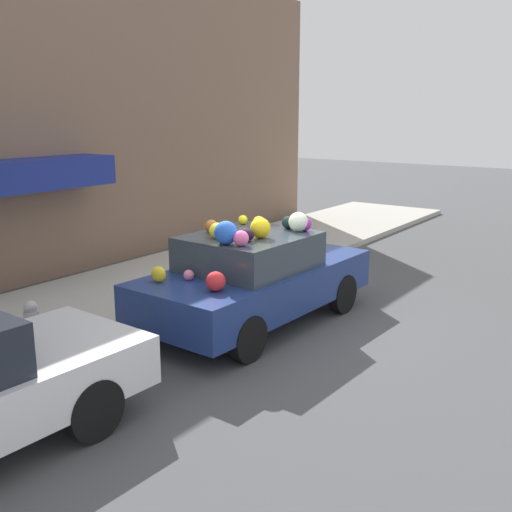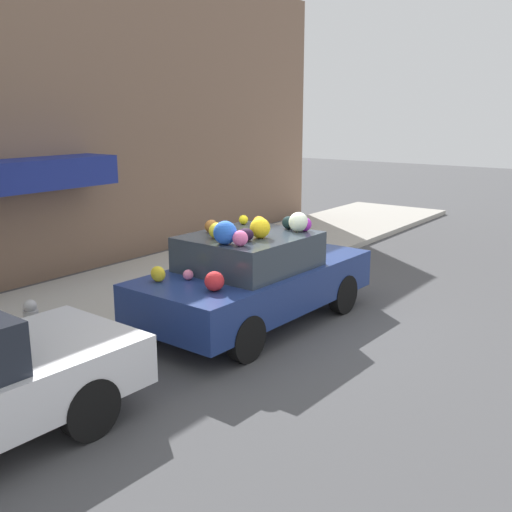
% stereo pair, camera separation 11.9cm
% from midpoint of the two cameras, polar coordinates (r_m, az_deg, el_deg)
% --- Properties ---
extents(ground_plane, '(60.00, 60.00, 0.00)m').
position_cam_midpoint_polar(ground_plane, '(9.65, -0.46, -6.33)').
color(ground_plane, '#4C4C4F').
extents(sidewalk_curb, '(24.00, 3.20, 0.13)m').
position_cam_midpoint_polar(sidewalk_curb, '(11.35, -11.56, -3.17)').
color(sidewalk_curb, '#B2ADA3').
rests_on(sidewalk_curb, ground).
extents(building_facade, '(18.00, 1.20, 6.49)m').
position_cam_midpoint_polar(building_facade, '(12.57, -19.59, 12.37)').
color(building_facade, '#846651').
rests_on(building_facade, ground).
extents(fire_hydrant, '(0.20, 0.20, 0.70)m').
position_cam_midpoint_polar(fire_hydrant, '(8.69, -20.92, -6.22)').
color(fire_hydrant, '#B2B2B7').
rests_on(fire_hydrant, sidewalk_curb).
extents(art_car, '(4.18, 1.97, 1.80)m').
position_cam_midpoint_polar(art_car, '(9.36, -0.53, -1.95)').
color(art_car, navy).
rests_on(art_car, ground).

